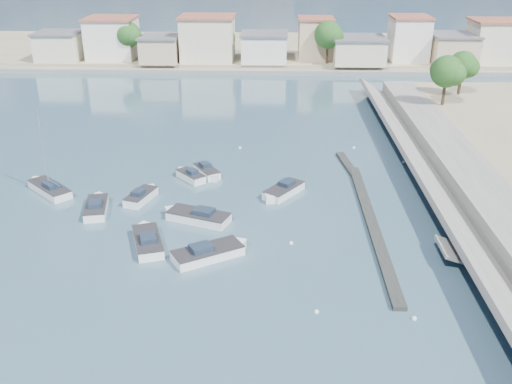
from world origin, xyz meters
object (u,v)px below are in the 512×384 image
motorboat_a (147,241)px  motorboat_h (211,253)px  sailboat (48,188)px  motorboat_e (97,207)px  motorboat_b (142,196)px  motorboat_d (282,192)px  motorboat_g (208,172)px  motorboat_f (190,176)px  motorboat_c (196,216)px

motorboat_a → motorboat_h: 5.85m
sailboat → motorboat_h: bearing=-34.3°
motorboat_e → sailboat: bearing=146.3°
motorboat_b → motorboat_d: size_ratio=0.92×
motorboat_a → motorboat_e: 8.77m
motorboat_d → motorboat_g: bearing=149.0°
motorboat_b → motorboat_g: same height
motorboat_a → motorboat_f: same height
motorboat_f → sailboat: (-13.82, -3.80, 0.04)m
motorboat_b → motorboat_e: bearing=-145.6°
sailboat → motorboat_g: bearing=17.3°
motorboat_e → motorboat_f: 11.02m
motorboat_e → motorboat_g: same height
motorboat_c → motorboat_d: bearing=36.1°
motorboat_a → motorboat_b: (-2.37, 8.85, -0.00)m
motorboat_c → motorboat_f: same height
motorboat_a → sailboat: sailboat is taller
motorboat_f → motorboat_c: bearing=-78.9°
motorboat_g → sailboat: size_ratio=0.47×
sailboat → motorboat_c: bearing=-20.1°
motorboat_f → motorboat_h: size_ratio=0.62×
motorboat_b → sailboat: (-9.86, 1.49, 0.04)m
motorboat_b → motorboat_e: size_ratio=0.86×
motorboat_b → motorboat_c: same height
motorboat_d → motorboat_h: (-5.82, -12.19, 0.00)m
motorboat_d → sailboat: (-23.62, -0.05, 0.04)m
motorboat_c → sailboat: bearing=159.9°
motorboat_a → motorboat_d: bearing=42.4°
motorboat_c → motorboat_b: bearing=144.0°
motorboat_a → motorboat_f: (1.58, 14.15, -0.00)m
motorboat_a → motorboat_h: bearing=-17.9°
motorboat_a → sailboat: bearing=139.8°
motorboat_d → motorboat_f: (-9.80, 3.76, 0.00)m
motorboat_e → motorboat_c: bearing=-9.9°
motorboat_a → motorboat_c: bearing=53.1°
motorboat_d → motorboat_e: same height
motorboat_d → motorboat_h: 13.51m
motorboat_a → motorboat_g: bearing=77.5°
motorboat_b → motorboat_d: bearing=6.4°
motorboat_f → motorboat_g: bearing=30.8°
motorboat_a → motorboat_g: same height
motorboat_b → motorboat_h: size_ratio=0.77×
motorboat_b → motorboat_f: same height
motorboat_d → motorboat_f: same height
motorboat_e → motorboat_g: size_ratio=1.27×
motorboat_f → motorboat_g: same height
motorboat_g → sailboat: sailboat is taller
motorboat_b → motorboat_e: 4.55m
motorboat_d → sailboat: size_ratio=0.56×
sailboat → motorboat_f: bearing=15.4°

